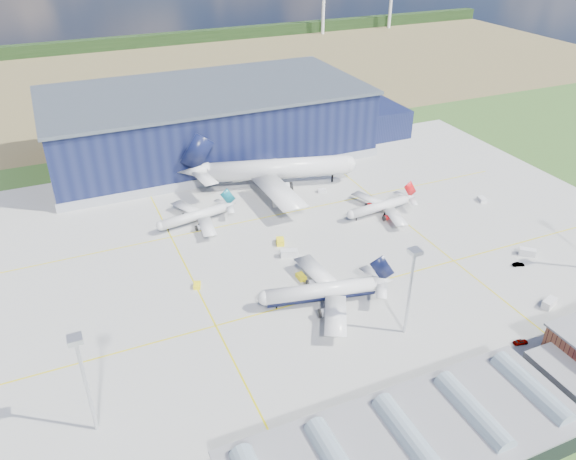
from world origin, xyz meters
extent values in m
plane|color=#2D491B|center=(0.00, 0.00, 0.00)|extent=(600.00, 600.00, 0.00)
cube|color=gray|center=(0.00, 10.00, 0.03)|extent=(220.00, 160.00, 0.06)
cube|color=#D6C90B|center=(0.00, -10.00, 0.07)|extent=(180.00, 0.40, 0.02)
cube|color=#D6C90B|center=(0.00, 35.00, 0.07)|extent=(180.00, 0.40, 0.02)
cube|color=#D6C90B|center=(-30.00, 10.00, 0.07)|extent=(0.40, 120.00, 0.02)
cube|color=#D6C90B|center=(40.00, 10.00, 0.07)|extent=(0.40, 120.00, 0.02)
cube|color=olive|center=(0.00, 220.00, 0.00)|extent=(600.00, 220.00, 0.01)
cube|color=black|center=(0.00, 300.00, 4.00)|extent=(600.00, 8.00, 8.00)
cube|color=#101537|center=(0.00, 95.00, 12.50)|extent=(120.00, 60.00, 25.00)
cube|color=#8F929C|center=(0.00, 95.00, 1.60)|extent=(121.00, 61.00, 3.20)
cube|color=#48515C|center=(0.00, 95.00, 25.50)|extent=(122.00, 62.00, 1.20)
cube|color=#101537|center=(72.00, 90.00, 6.00)|extent=(24.00, 30.00, 12.00)
cube|color=black|center=(-10.00, -60.00, 3.00)|extent=(65.00, 22.00, 6.00)
cube|color=slate|center=(-10.00, -60.00, 6.20)|extent=(66.00, 23.00, 0.50)
cube|color=slate|center=(30.00, -60.00, 3.00)|extent=(10.00, 18.00, 6.00)
cylinder|color=#899DA9|center=(-10.00, -60.00, 6.40)|extent=(4.40, 18.00, 4.40)
cylinder|color=#899DA9|center=(4.00, -60.00, 6.40)|extent=(4.40, 18.00, 4.40)
cylinder|color=#899DA9|center=(18.00, -60.00, 6.40)|extent=(4.40, 18.00, 4.40)
cylinder|color=silver|center=(-60.00, -30.00, 11.00)|extent=(0.70, 0.70, 22.00)
cube|color=silver|center=(-60.00, -30.00, 22.50)|extent=(2.60, 2.60, 1.00)
cylinder|color=silver|center=(10.00, -30.00, 11.00)|extent=(0.70, 0.70, 22.00)
cube|color=silver|center=(10.00, -30.00, 22.50)|extent=(2.60, 2.60, 1.00)
cube|color=yellow|center=(-3.14, -0.57, 0.66)|extent=(2.03, 3.22, 1.32)
cube|color=yellow|center=(-29.74, 7.02, 0.58)|extent=(2.58, 3.12, 1.16)
cube|color=silver|center=(-1.61, 10.84, 1.08)|extent=(5.38, 3.56, 2.16)
cube|color=silver|center=(72.08, 16.02, 0.71)|extent=(2.88, 3.70, 1.43)
cube|color=silver|center=(61.14, -15.97, 1.04)|extent=(4.74, 4.58, 2.07)
cube|color=yellow|center=(-1.25, 18.20, 0.78)|extent=(3.27, 4.10, 1.56)
cube|color=silver|center=(25.55, 43.98, 0.60)|extent=(3.26, 2.73, 1.21)
cube|color=silver|center=(48.58, -36.36, 1.05)|extent=(4.83, 3.40, 2.10)
imported|color=#99999E|center=(32.06, -44.12, 0.59)|extent=(3.64, 1.97, 1.18)
imported|color=#99999E|center=(54.81, -19.31, 0.54)|extent=(3.48, 2.07, 1.08)
camera|label=1|loc=(-56.10, -112.28, 87.31)|focal=35.00mm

